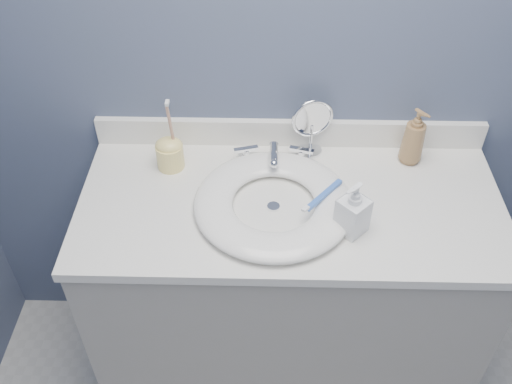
{
  "coord_description": "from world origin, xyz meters",
  "views": [
    {
      "loc": [
        -0.07,
        -0.21,
        2.01
      ],
      "look_at": [
        -0.1,
        0.94,
        0.94
      ],
      "focal_mm": 40.0,
      "sensor_mm": 36.0,
      "label": 1
    }
  ],
  "objects_px": {
    "makeup_mirror": "(312,124)",
    "toothbrush_holder": "(170,152)",
    "soap_bottle_amber": "(414,136)",
    "soap_bottle_clear": "(354,208)"
  },
  "relations": [
    {
      "from": "soap_bottle_amber",
      "to": "toothbrush_holder",
      "type": "xyz_separation_m",
      "value": [
        -0.73,
        -0.04,
        -0.04
      ]
    },
    {
      "from": "soap_bottle_amber",
      "to": "toothbrush_holder",
      "type": "distance_m",
      "value": 0.73
    },
    {
      "from": "soap_bottle_clear",
      "to": "toothbrush_holder",
      "type": "xyz_separation_m",
      "value": [
        -0.52,
        0.26,
        -0.03
      ]
    },
    {
      "from": "makeup_mirror",
      "to": "toothbrush_holder",
      "type": "relative_size",
      "value": 0.81
    },
    {
      "from": "makeup_mirror",
      "to": "toothbrush_holder",
      "type": "distance_m",
      "value": 0.44
    },
    {
      "from": "soap_bottle_clear",
      "to": "makeup_mirror",
      "type": "bearing_deg",
      "value": 151.32
    },
    {
      "from": "soap_bottle_amber",
      "to": "soap_bottle_clear",
      "type": "xyz_separation_m",
      "value": [
        -0.21,
        -0.3,
        -0.01
      ]
    },
    {
      "from": "soap_bottle_amber",
      "to": "toothbrush_holder",
      "type": "height_order",
      "value": "toothbrush_holder"
    },
    {
      "from": "toothbrush_holder",
      "to": "makeup_mirror",
      "type": "bearing_deg",
      "value": 10.73
    },
    {
      "from": "soap_bottle_clear",
      "to": "toothbrush_holder",
      "type": "relative_size",
      "value": 0.67
    }
  ]
}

